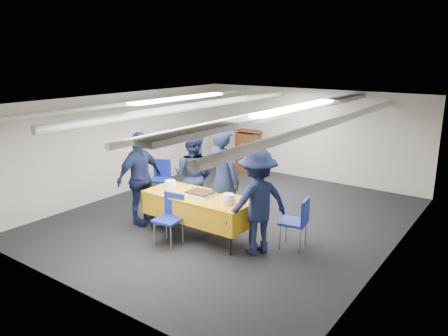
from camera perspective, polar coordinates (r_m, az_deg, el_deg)
The scene contains 14 objects.
ground at distance 8.70m, azimuth 1.08°, elevation -6.48°, with size 7.00×7.00×0.00m, color black.
room_shell at distance 8.50m, azimuth 3.23°, elevation 5.67°, with size 6.00×7.00×2.30m.
serving_table at distance 7.66m, azimuth -3.29°, elevation -5.06°, with size 1.99×0.83×0.77m.
sheet_cake at distance 7.55m, azimuth -3.12°, elevation -3.34°, with size 0.46×0.36×0.08m.
plate_stack_left at distance 7.91m, azimuth -7.00°, elevation -2.28°, with size 0.22×0.22×0.17m.
plate_stack_right at distance 7.15m, azimuth 0.55°, elevation -4.09°, with size 0.24×0.24×0.16m.
podium at distance 11.81m, azimuth 3.11°, elevation 2.33°, with size 0.62×0.53×1.25m.
chair_near at distance 7.46m, azimuth -6.94°, elevation -5.93°, with size 0.46×0.46×0.87m.
chair_right at distance 7.31m, azimuth 9.73°, elevation -6.49°, with size 0.49×0.49×0.87m.
chair_left at distance 9.79m, azimuth -8.24°, elevation -0.92°, with size 0.56×0.56×0.87m.
sailor_a at distance 7.77m, azimuth -0.11°, elevation -1.59°, with size 0.70×0.46×1.93m, color black.
sailor_b at distance 8.50m, azimuth -4.03°, elevation -1.04°, with size 0.82×0.64×1.69m, color black.
sailor_c at distance 8.31m, azimuth -10.94°, elevation -1.34°, with size 1.04×0.43×1.77m, color black.
sailor_d at distance 6.99m, azimuth 4.35°, elevation -4.43°, with size 1.11×0.64×1.72m, color black.
Camera 1 is at (4.60, -6.68, 3.16)m, focal length 35.00 mm.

